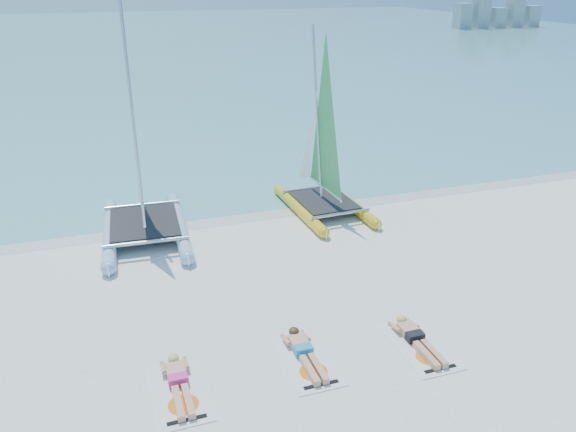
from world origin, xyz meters
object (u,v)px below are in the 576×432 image
at_px(sunbather_a, 178,381).
at_px(sunbather_b, 304,351).
at_px(towel_a, 180,392).
at_px(towel_c, 420,347).
at_px(catamaran_yellow, 320,152).
at_px(catamaran_blue, 138,168).
at_px(towel_b, 307,361).
at_px(sunbather_c, 416,338).

relative_size(sunbather_a, sunbather_b, 1.00).
bearing_deg(towel_a, towel_c, -2.55).
height_order(sunbather_a, sunbather_b, same).
bearing_deg(catamaran_yellow, towel_a, -129.10).
height_order(towel_a, sunbather_b, sunbather_b).
xyz_separation_m(towel_a, sunbather_a, (0.00, 0.19, 0.11)).
bearing_deg(sunbather_b, catamaran_yellow, 66.35).
bearing_deg(catamaran_yellow, sunbather_b, -115.86).
relative_size(catamaran_blue, sunbather_b, 4.00).
relative_size(catamaran_blue, sunbather_a, 4.00).
relative_size(towel_b, sunbather_c, 1.07).
distance_m(catamaran_blue, sunbather_b, 7.75).
distance_m(towel_a, sunbather_c, 4.95).
bearing_deg(sunbather_c, sunbather_b, 172.41).
height_order(catamaran_yellow, towel_a, catamaran_yellow).
bearing_deg(towel_a, sunbather_c, -0.33).
bearing_deg(sunbather_a, towel_a, -90.00).
xyz_separation_m(towel_a, towel_c, (4.95, -0.22, 0.00)).
bearing_deg(towel_a, sunbather_b, 6.50).
xyz_separation_m(catamaran_blue, catamaran_yellow, (5.74, 0.39, -0.19)).
bearing_deg(catamaran_yellow, sunbather_c, -98.63).
height_order(catamaran_yellow, sunbather_c, catamaran_yellow).
distance_m(catamaran_blue, towel_b, 7.95).
distance_m(towel_a, towel_c, 4.95).
height_order(catamaran_blue, towel_b, catamaran_blue).
relative_size(catamaran_yellow, towel_c, 3.22).
bearing_deg(sunbather_b, sunbather_a, -177.78).
distance_m(catamaran_blue, sunbather_c, 9.07).
bearing_deg(sunbather_b, towel_c, -12.05).
xyz_separation_m(catamaran_blue, sunbather_b, (2.47, -7.08, -1.94)).
relative_size(catamaran_yellow, towel_b, 3.22).
bearing_deg(sunbather_c, towel_a, 179.67).
xyz_separation_m(catamaran_blue, towel_c, (4.86, -7.59, -2.05)).
xyz_separation_m(catamaran_yellow, sunbather_c, (-0.88, -7.79, -1.76)).
xyz_separation_m(catamaran_blue, towel_a, (-0.09, -7.37, -2.05)).
bearing_deg(towel_b, sunbather_c, -3.04).
xyz_separation_m(towel_b, sunbather_c, (2.39, -0.13, 0.11)).
bearing_deg(towel_c, towel_b, 172.41).
relative_size(sunbather_a, towel_b, 0.93).
distance_m(towel_a, sunbather_a, 0.22).
xyz_separation_m(towel_a, towel_b, (2.55, 0.10, 0.00)).
relative_size(catamaran_blue, towel_a, 3.73).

